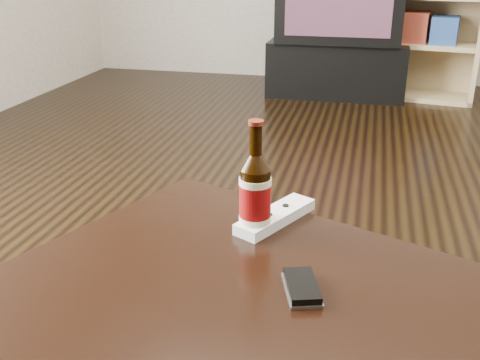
% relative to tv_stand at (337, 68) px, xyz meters
% --- Properties ---
extents(floor, '(5.00, 6.00, 0.01)m').
position_rel_tv_stand_xyz_m(floor, '(0.48, -2.49, -0.19)').
color(floor, black).
rests_on(floor, ground).
extents(tv_stand, '(0.93, 0.46, 0.37)m').
position_rel_tv_stand_xyz_m(tv_stand, '(0.00, 0.00, 0.00)').
color(tv_stand, black).
rests_on(tv_stand, floor).
extents(beer_bottle, '(0.07, 0.07, 0.23)m').
position_rel_tv_stand_xyz_m(beer_bottle, '(0.04, -2.98, 0.32)').
color(beer_bottle, black).
rests_on(beer_bottle, coffee_table).
extents(phone, '(0.08, 0.11, 0.02)m').
position_rel_tv_stand_xyz_m(phone, '(0.16, -3.17, 0.25)').
color(phone, '#A5A5A8').
rests_on(phone, coffee_table).
extents(remote, '(0.14, 0.21, 0.03)m').
position_rel_tv_stand_xyz_m(remote, '(0.07, -2.93, 0.25)').
color(remote, silver).
rests_on(remote, coffee_table).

